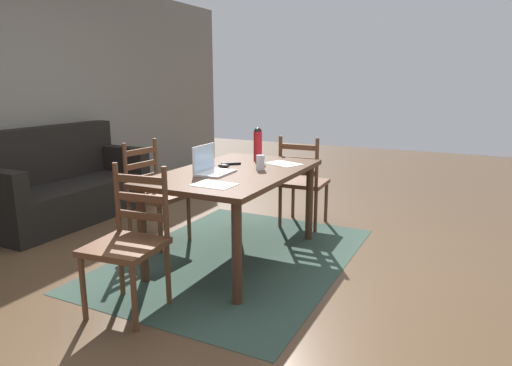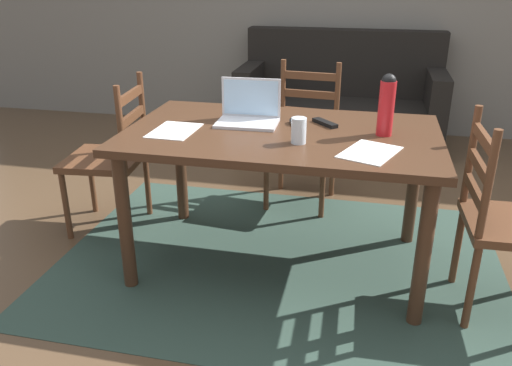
# 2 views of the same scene
# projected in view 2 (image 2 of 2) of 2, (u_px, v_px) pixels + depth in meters

# --- Properties ---
(ground_plane) EXTENTS (14.00, 14.00, 0.00)m
(ground_plane) POSITION_uv_depth(u_px,v_px,m) (279.00, 261.00, 2.95)
(ground_plane) COLOR brown
(area_rug) EXTENTS (2.43, 1.80, 0.01)m
(area_rug) POSITION_uv_depth(u_px,v_px,m) (279.00, 260.00, 2.95)
(area_rug) COLOR #2D4238
(area_rug) RESTS_ON ground
(dining_table) EXTENTS (1.59, 0.96, 0.76)m
(dining_table) POSITION_uv_depth(u_px,v_px,m) (281.00, 148.00, 2.69)
(dining_table) COLOR #422819
(dining_table) RESTS_ON ground
(chair_left_far) EXTENTS (0.48, 0.48, 0.95)m
(chair_left_far) POSITION_uv_depth(u_px,v_px,m) (111.00, 158.00, 3.16)
(chair_left_far) COLOR #56331E
(chair_left_far) RESTS_ON ground
(chair_right_near) EXTENTS (0.45, 0.45, 0.95)m
(chair_right_near) POSITION_uv_depth(u_px,v_px,m) (507.00, 222.00, 2.38)
(chair_right_near) COLOR #56331E
(chair_right_near) RESTS_ON ground
(chair_far_head) EXTENTS (0.48, 0.48, 0.95)m
(chair_far_head) POSITION_uv_depth(u_px,v_px,m) (303.00, 138.00, 3.53)
(chair_far_head) COLOR #56331E
(chair_far_head) RESTS_ON ground
(couch) EXTENTS (1.80, 0.80, 1.00)m
(couch) POSITION_uv_depth(u_px,v_px,m) (340.00, 104.00, 4.80)
(couch) COLOR black
(couch) RESTS_ON ground
(laptop) EXTENTS (0.33, 0.23, 0.23)m
(laptop) POSITION_uv_depth(u_px,v_px,m) (249.00, 112.00, 2.77)
(laptop) COLOR silver
(laptop) RESTS_ON dining_table
(water_bottle) EXTENTS (0.08, 0.08, 0.30)m
(water_bottle) POSITION_uv_depth(u_px,v_px,m) (387.00, 104.00, 2.53)
(water_bottle) COLOR red
(water_bottle) RESTS_ON dining_table
(drinking_glass) EXTENTS (0.07, 0.07, 0.12)m
(drinking_glass) POSITION_uv_depth(u_px,v_px,m) (299.00, 131.00, 2.45)
(drinking_glass) COLOR silver
(drinking_glass) RESTS_ON dining_table
(computer_mouse) EXTENTS (0.09, 0.11, 0.03)m
(computer_mouse) POSITION_uv_depth(u_px,v_px,m) (295.00, 121.00, 2.76)
(computer_mouse) COLOR black
(computer_mouse) RESTS_ON dining_table
(tv_remote) EXTENTS (0.15, 0.15, 0.02)m
(tv_remote) POSITION_uv_depth(u_px,v_px,m) (325.00, 123.00, 2.75)
(tv_remote) COLOR black
(tv_remote) RESTS_ON dining_table
(paper_stack_left) EXTENTS (0.30, 0.35, 0.00)m
(paper_stack_left) POSITION_uv_depth(u_px,v_px,m) (370.00, 152.00, 2.34)
(paper_stack_left) COLOR white
(paper_stack_left) RESTS_ON dining_table
(paper_stack_right) EXTENTS (0.22, 0.30, 0.00)m
(paper_stack_right) POSITION_uv_depth(u_px,v_px,m) (174.00, 131.00, 2.65)
(paper_stack_right) COLOR white
(paper_stack_right) RESTS_ON dining_table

